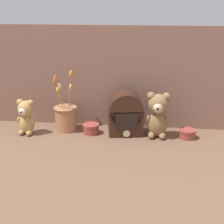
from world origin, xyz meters
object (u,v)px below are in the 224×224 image
Objects in this scene: teddy_bear_large at (158,114)px; teddy_bear_medium at (26,116)px; flower_vase at (66,116)px; vintage_radio at (126,114)px; decorative_tin_short at (91,129)px; decorative_tin_tall at (187,134)px.

teddy_bear_medium is at bearing -176.87° from teddy_bear_large.
flower_vase is 1.44× the size of vintage_radio.
decorative_tin_short is at bearing -12.99° from flower_vase.
flower_vase reaches higher than decorative_tin_tall.
teddy_bear_medium is 0.83× the size of vintage_radio.
decorative_tin_tall is at bearing -0.57° from decorative_tin_short.
teddy_bear_large is 0.69m from teddy_bear_medium.
decorative_tin_tall is 0.50m from decorative_tin_short.
flower_vase reaches higher than teddy_bear_medium.
vintage_radio is (0.33, -0.02, 0.03)m from flower_vase.
decorative_tin_tall is at bearing 2.72° from teddy_bear_medium.
decorative_tin_tall is at bearing 0.86° from teddy_bear_large.
vintage_radio is 0.33m from decorative_tin_tall.
teddy_bear_large reaches higher than teddy_bear_medium.
vintage_radio is 2.61× the size of decorative_tin_short.
teddy_bear_large is 0.36m from decorative_tin_short.
teddy_bear_large reaches higher than vintage_radio.
teddy_bear_large is 1.26× the size of teddy_bear_medium.
teddy_bear_medium is (-0.69, -0.04, -0.03)m from teddy_bear_large.
flower_vase reaches higher than vintage_radio.
teddy_bear_large is at bearing 3.13° from teddy_bear_medium.
teddy_bear_large is 1.05× the size of vintage_radio.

